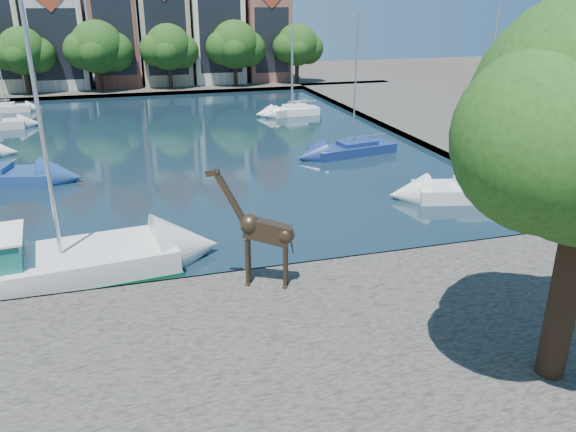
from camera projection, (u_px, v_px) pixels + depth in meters
name	position (u px, v px, depth m)	size (l,w,h in m)	color
ground	(236.00, 281.00, 22.63)	(160.00, 160.00, 0.00)	#38332B
water_basin	(177.00, 143.00, 44.10)	(38.00, 50.00, 0.08)	black
near_quay	(283.00, 383.00, 16.27)	(50.00, 14.00, 0.50)	#555149
far_quay	(152.00, 85.00, 72.69)	(60.00, 16.00, 0.50)	#555149
right_quay	(457.00, 122.00, 50.51)	(14.00, 52.00, 0.50)	#555149
townhouse_west_inner	(57.00, 28.00, 67.39)	(6.43, 9.18, 15.15)	beige
townhouse_center	(113.00, 19.00, 68.70)	(5.44, 9.18, 16.93)	brown
townhouse_east_inner	(163.00, 24.00, 70.49)	(5.94, 9.18, 15.79)	tan
townhouse_east_mid	(214.00, 20.00, 72.04)	(6.43, 9.18, 16.65)	beige
townhouse_east_end	(263.00, 27.00, 74.08)	(5.44, 9.18, 14.43)	brown
far_tree_west	(23.00, 52.00, 62.40)	(6.76, 5.20, 7.36)	#332114
far_tree_mid_west	(98.00, 49.00, 64.40)	(7.80, 6.00, 8.00)	#332114
far_tree_mid_east	(169.00, 49.00, 66.53)	(7.02, 5.40, 7.52)	#332114
far_tree_east	(235.00, 46.00, 68.57)	(7.54, 5.80, 7.84)	#332114
far_tree_far_east	(298.00, 46.00, 70.70)	(6.76, 5.20, 7.36)	#332114
giraffe_statue	(261.00, 230.00, 20.59)	(3.00, 1.57, 4.49)	#35281A
motorsailer	(14.00, 266.00, 21.86)	(11.96, 4.75, 11.22)	silver
sailboat_left_e	(7.00, 107.00, 56.03)	(4.56, 1.65, 8.11)	silver
sailboat_right_a	(476.00, 188.00, 31.67)	(7.23, 3.84, 10.39)	silver
sailboat_right_b	(353.00, 147.00, 40.73)	(6.63, 3.39, 9.79)	navy
sailboat_right_c	(292.00, 109.00, 54.48)	(5.13, 1.89, 8.81)	white
sailboat_right_d	(292.00, 109.00, 54.77)	(4.99, 3.33, 7.97)	silver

